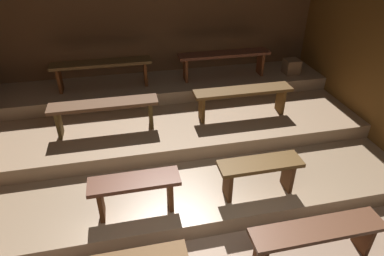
% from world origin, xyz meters
% --- Properties ---
extents(ground, '(6.84, 5.50, 0.08)m').
position_xyz_m(ground, '(0.00, 2.35, -0.04)').
color(ground, '#9D7D64').
extents(wall_back, '(6.84, 0.06, 2.38)m').
position_xyz_m(wall_back, '(0.00, 4.73, 1.19)').
color(wall_back, brown).
rests_on(wall_back, ground).
extents(wall_right, '(0.06, 5.50, 2.38)m').
position_xyz_m(wall_right, '(3.05, 2.35, 1.19)').
color(wall_right, brown).
rests_on(wall_right, ground).
extents(platform_lower, '(6.04, 3.64, 0.23)m').
position_xyz_m(platform_lower, '(0.00, 2.88, 0.12)').
color(platform_lower, '#A08364').
rests_on(platform_lower, ground).
extents(platform_middle, '(6.04, 2.43, 0.23)m').
position_xyz_m(platform_middle, '(0.00, 3.48, 0.35)').
color(platform_middle, '#A38160').
rests_on(platform_middle, platform_lower).
extents(platform_upper, '(6.04, 1.04, 0.23)m').
position_xyz_m(platform_upper, '(0.00, 4.18, 0.58)').
color(platform_upper, '#9B7F62').
rests_on(platform_upper, platform_middle).
extents(bench_floor_right, '(1.48, 0.32, 0.48)m').
position_xyz_m(bench_floor_right, '(1.08, 0.53, 0.38)').
color(bench_floor_right, brown).
rests_on(bench_floor_right, ground).
extents(bench_lower_left, '(1.05, 0.32, 0.48)m').
position_xyz_m(bench_lower_left, '(-0.77, 1.44, 0.60)').
color(bench_lower_left, brown).
rests_on(bench_lower_left, platform_lower).
extents(bench_lower_right, '(1.05, 0.32, 0.48)m').
position_xyz_m(bench_lower_right, '(0.77, 1.44, 0.60)').
color(bench_lower_right, brown).
rests_on(bench_lower_right, platform_lower).
extents(bench_middle_left, '(1.61, 0.32, 0.48)m').
position_xyz_m(bench_middle_left, '(-1.10, 3.02, 0.85)').
color(bench_middle_left, brown).
rests_on(bench_middle_left, platform_middle).
extents(bench_middle_right, '(1.61, 0.32, 0.48)m').
position_xyz_m(bench_middle_right, '(1.10, 3.02, 0.85)').
color(bench_middle_right, brown).
rests_on(bench_middle_right, platform_middle).
extents(bench_upper_left, '(1.72, 0.32, 0.48)m').
position_xyz_m(bench_upper_left, '(-1.11, 4.13, 1.09)').
color(bench_upper_left, brown).
rests_on(bench_upper_left, platform_upper).
extents(bench_upper_right, '(1.72, 0.32, 0.48)m').
position_xyz_m(bench_upper_right, '(1.11, 4.13, 1.09)').
color(bench_upper_right, brown).
rests_on(bench_upper_right, platform_upper).
extents(wooden_crate_upper, '(0.28, 0.28, 0.28)m').
position_xyz_m(wooden_crate_upper, '(2.46, 4.03, 0.84)').
color(wooden_crate_upper, brown).
rests_on(wooden_crate_upper, platform_upper).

